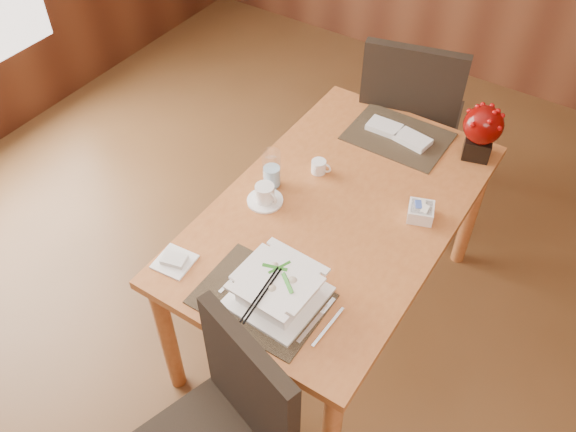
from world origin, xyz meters
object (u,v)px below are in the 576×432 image
Objects in this scene: water_glass at (272,169)px; dining_table at (337,224)px; soup_setting at (278,288)px; creamer_jug at (319,167)px; coffee_cup at (265,195)px; far_chair at (409,117)px; sugar_caddy at (421,212)px; bread_plate at (175,262)px; berry_decor at (482,129)px.

dining_table is at bearing 6.79° from water_glass.
creamer_jug is at bearing 111.88° from soup_setting.
far_chair is at bearing 79.77° from coffee_cup.
far_chair reaches higher than water_glass.
water_glass is (-0.03, 0.10, 0.05)m from coffee_cup.
coffee_cup is 0.63m from sugar_caddy.
coffee_cup is 1.11× the size of bread_plate.
bread_plate is at bearing -102.21° from coffee_cup.
dining_table is 0.35m from sugar_caddy.
far_chair reaches higher than sugar_caddy.
soup_setting is at bearing 10.04° from bread_plate.
bread_plate is at bearing -120.59° from berry_decor.
water_glass is at bearing -173.21° from dining_table.
far_chair is at bearing 116.57° from sugar_caddy.
far_chair is (0.10, 0.76, -0.17)m from creamer_jug.
bread_plate is at bearing -132.98° from sugar_caddy.
soup_setting is 0.69m from sugar_caddy.
creamer_jug is at bearing 72.10° from coffee_cup.
soup_setting is 2.08× the size of coffee_cup.
sugar_caddy is 0.39× the size of berry_decor.
berry_decor is at bearing 59.41° from bread_plate.
soup_setting reaches higher than bread_plate.
soup_setting is 1.75× the size of water_glass.
far_chair reaches higher than bread_plate.
water_glass is 0.22m from creamer_jug.
creamer_jug is (-0.23, 0.66, -0.03)m from soup_setting.
creamer_jug is (0.09, 0.28, -0.01)m from coffee_cup.
creamer_jug and sugar_caddy have the same top height.
creamer_jug is 0.78m from far_chair.
sugar_caddy is 0.88m from far_chair.
sugar_caddy is at bearing 71.25° from soup_setting.
berry_decor is (0.53, 0.48, 0.11)m from creamer_jug.
sugar_caddy is 0.74× the size of bread_plate.
berry_decor reaches higher than dining_table.
creamer_jug is at bearing 141.83° from dining_table.
sugar_caddy is 0.09× the size of far_chair.
far_chair is at bearing 98.00° from soup_setting.
coffee_cup is 1.07m from far_chair.
bread_plate is at bearing 65.31° from far_chair.
coffee_cup is at bearing -129.25° from berry_decor.
dining_table is 15.12× the size of sugar_caddy.
sugar_caddy is at bearing 15.46° from water_glass.
soup_setting is at bearing -104.71° from berry_decor.
berry_decor is 1.87× the size of bread_plate.
berry_decor reaches higher than bread_plate.
dining_table is at bearing -119.07° from berry_decor.
water_glass reaches higher than sugar_caddy.
coffee_cup is 0.14× the size of far_chair.
coffee_cup is 0.98m from berry_decor.
dining_table is 0.75m from berry_decor.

